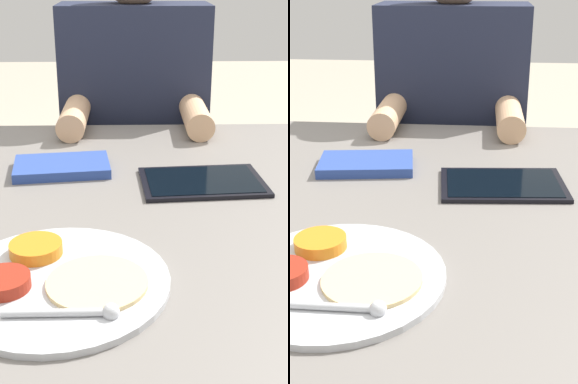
# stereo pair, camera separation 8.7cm
# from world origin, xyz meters

# --- Properties ---
(dining_table) EXTENTS (1.13, 1.04, 0.75)m
(dining_table) POSITION_xyz_m (0.00, 0.00, 0.37)
(dining_table) COLOR slate
(dining_table) RESTS_ON ground_plane
(thali_tray) EXTENTS (0.30, 0.30, 0.03)m
(thali_tray) POSITION_xyz_m (-0.02, -0.26, 0.76)
(thali_tray) COLOR #B7BABF
(thali_tray) RESTS_ON dining_table
(red_notebook) EXTENTS (0.21, 0.15, 0.02)m
(red_notebook) POSITION_xyz_m (-0.07, 0.17, 0.76)
(red_notebook) COLOR silver
(red_notebook) RESTS_ON dining_table
(tablet_device) EXTENTS (0.25, 0.18, 0.01)m
(tablet_device) POSITION_xyz_m (0.22, 0.10, 0.75)
(tablet_device) COLOR black
(tablet_device) RESTS_ON dining_table
(person_diner) EXTENTS (0.42, 0.43, 1.22)m
(person_diner) POSITION_xyz_m (0.09, 0.67, 0.57)
(person_diner) COLOR black
(person_diner) RESTS_ON ground_plane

